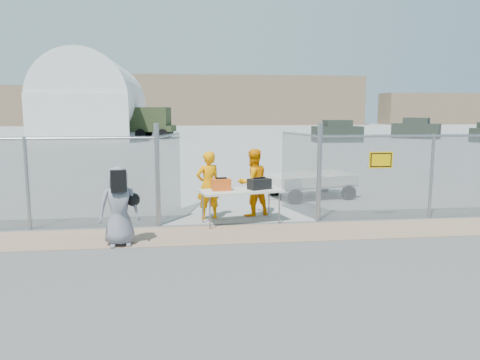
{
  "coord_description": "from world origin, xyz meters",
  "views": [
    {
      "loc": [
        -1.39,
        -9.28,
        2.81
      ],
      "look_at": [
        0.0,
        2.0,
        1.1
      ],
      "focal_mm": 35.0,
      "sensor_mm": 36.0,
      "label": 1
    }
  ],
  "objects": [
    {
      "name": "ground",
      "position": [
        0.0,
        0.0,
        0.0
      ],
      "size": [
        160.0,
        160.0,
        0.0
      ],
      "primitive_type": "plane",
      "color": "#4E4E4E"
    },
    {
      "name": "tarmac_inside",
      "position": [
        0.0,
        42.0,
        0.01
      ],
      "size": [
        160.0,
        80.0,
        0.01
      ],
      "primitive_type": "cube",
      "color": "gray",
      "rests_on": "ground"
    },
    {
      "name": "dirt_strip",
      "position": [
        0.0,
        1.0,
        0.01
      ],
      "size": [
        44.0,
        1.6,
        0.01
      ],
      "primitive_type": "cube",
      "color": "#96775C",
      "rests_on": "ground"
    },
    {
      "name": "distant_hills",
      "position": [
        5.0,
        78.0,
        4.5
      ],
      "size": [
        140.0,
        6.0,
        9.0
      ],
      "primitive_type": null,
      "color": "#7F684F",
      "rests_on": "ground"
    },
    {
      "name": "chain_link_fence",
      "position": [
        0.0,
        2.0,
        1.1
      ],
      "size": [
        40.0,
        0.2,
        2.2
      ],
      "primitive_type": null,
      "color": "gray",
      "rests_on": "ground"
    },
    {
      "name": "quonset_hangar",
      "position": [
        -10.0,
        40.0,
        4.0
      ],
      "size": [
        9.0,
        18.0,
        8.0
      ],
      "primitive_type": null,
      "color": "silver",
      "rests_on": "ground"
    },
    {
      "name": "folding_table",
      "position": [
        0.03,
        2.02,
        0.43
      ],
      "size": [
        2.14,
        1.24,
        0.85
      ],
      "primitive_type": null,
      "rotation": [
        0.0,
        0.0,
        0.21
      ],
      "color": "silver",
      "rests_on": "ground"
    },
    {
      "name": "orange_bag",
      "position": [
        -0.47,
        2.0,
        1.0
      ],
      "size": [
        0.48,
        0.35,
        0.28
      ],
      "primitive_type": "cube",
      "rotation": [
        0.0,
        0.0,
        0.12
      ],
      "color": "#EB5716",
      "rests_on": "folding_table"
    },
    {
      "name": "black_duffel",
      "position": [
        0.49,
        2.04,
        0.99
      ],
      "size": [
        0.62,
        0.51,
        0.26
      ],
      "primitive_type": "cube",
      "rotation": [
        0.0,
        0.0,
        0.41
      ],
      "color": "black",
      "rests_on": "folding_table"
    },
    {
      "name": "security_worker_left",
      "position": [
        -0.75,
        2.59,
        0.88
      ],
      "size": [
        0.75,
        0.62,
        1.76
      ],
      "primitive_type": "imported",
      "rotation": [
        0.0,
        0.0,
        3.49
      ],
      "color": "#FF9400",
      "rests_on": "ground"
    },
    {
      "name": "security_worker_right",
      "position": [
        0.44,
        2.8,
        0.9
      ],
      "size": [
        1.07,
        0.97,
        1.8
      ],
      "primitive_type": "imported",
      "rotation": [
        0.0,
        0.0,
        3.54
      ],
      "color": "#FF9400",
      "rests_on": "ground"
    },
    {
      "name": "visitor",
      "position": [
        -2.72,
        0.43,
        0.84
      ],
      "size": [
        0.9,
        0.66,
        1.67
      ],
      "primitive_type": "imported",
      "rotation": [
        0.0,
        0.0,
        0.17
      ],
      "color": "slate",
      "rests_on": "ground"
    },
    {
      "name": "utility_trailer",
      "position": [
        2.67,
        5.12,
        0.42
      ],
      "size": [
        3.76,
        2.54,
        0.83
      ],
      "primitive_type": null,
      "rotation": [
        0.0,
        0.0,
        0.24
      ],
      "color": "silver",
      "rests_on": "ground"
    },
    {
      "name": "military_truck",
      "position": [
        -5.34,
        37.93,
        1.53
      ],
      "size": [
        6.75,
        3.6,
        3.06
      ],
      "primitive_type": null,
      "rotation": [
        0.0,
        0.0,
        -0.2
      ],
      "color": "#303B1F",
      "rests_on": "ground"
    },
    {
      "name": "parked_vehicle_near",
      "position": [
        12.05,
        30.31,
        0.94
      ],
      "size": [
        4.17,
        1.91,
        1.88
      ],
      "primitive_type": null,
      "rotation": [
        0.0,
        0.0,
        -0.01
      ],
      "color": "#262D25",
      "rests_on": "ground"
    },
    {
      "name": "parked_vehicle_mid",
      "position": [
        21.49,
        34.49,
        1.0
      ],
      "size": [
        4.74,
        4.18,
        1.99
      ],
      "primitive_type": null,
      "rotation": [
        0.0,
        0.0,
        -0.62
      ],
      "color": "#262D25",
      "rests_on": "ground"
    }
  ]
}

